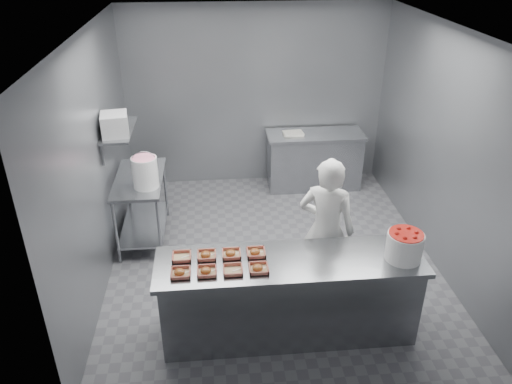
% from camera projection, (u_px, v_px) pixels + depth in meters
% --- Properties ---
extents(floor, '(4.50, 4.50, 0.00)m').
position_uv_depth(floor, '(272.00, 256.00, 6.39)').
color(floor, '#4C4C51').
rests_on(floor, ground).
extents(ceiling, '(4.50, 4.50, 0.00)m').
position_uv_depth(ceiling, '(276.00, 30.00, 5.07)').
color(ceiling, white).
rests_on(ceiling, wall_back).
extents(wall_back, '(4.00, 0.04, 2.80)m').
position_uv_depth(wall_back, '(256.00, 97.00, 7.71)').
color(wall_back, slate).
rests_on(wall_back, ground).
extents(wall_left, '(0.04, 4.50, 2.80)m').
position_uv_depth(wall_left, '(96.00, 162.00, 5.56)').
color(wall_left, slate).
rests_on(wall_left, ground).
extents(wall_right, '(0.04, 4.50, 2.80)m').
position_uv_depth(wall_right, '(441.00, 149.00, 5.90)').
color(wall_right, slate).
rests_on(wall_right, ground).
extents(service_counter, '(2.60, 0.70, 0.90)m').
position_uv_depth(service_counter, '(289.00, 297.00, 4.99)').
color(service_counter, slate).
rests_on(service_counter, ground).
extents(prep_table, '(0.60, 1.20, 0.90)m').
position_uv_depth(prep_table, '(141.00, 199.00, 6.50)').
color(prep_table, slate).
rests_on(prep_table, ground).
extents(back_counter, '(1.50, 0.60, 0.90)m').
position_uv_depth(back_counter, '(314.00, 160.00, 7.92)').
color(back_counter, slate).
rests_on(back_counter, ground).
extents(wall_shelf, '(0.35, 0.90, 0.03)m').
position_uv_depth(wall_shelf, '(119.00, 130.00, 6.04)').
color(wall_shelf, slate).
rests_on(wall_shelf, wall_left).
extents(tray_0, '(0.19, 0.18, 0.06)m').
position_uv_depth(tray_0, '(180.00, 273.00, 4.57)').
color(tray_0, tan).
rests_on(tray_0, service_counter).
extents(tray_1, '(0.19, 0.18, 0.06)m').
position_uv_depth(tray_1, '(207.00, 271.00, 4.59)').
color(tray_1, tan).
rests_on(tray_1, service_counter).
extents(tray_2, '(0.19, 0.18, 0.04)m').
position_uv_depth(tray_2, '(233.00, 270.00, 4.61)').
color(tray_2, tan).
rests_on(tray_2, service_counter).
extents(tray_3, '(0.19, 0.18, 0.06)m').
position_uv_depth(tray_3, '(258.00, 268.00, 4.63)').
color(tray_3, tan).
rests_on(tray_3, service_counter).
extents(tray_4, '(0.19, 0.18, 0.04)m').
position_uv_depth(tray_4, '(182.00, 257.00, 4.80)').
color(tray_4, tan).
rests_on(tray_4, service_counter).
extents(tray_5, '(0.19, 0.18, 0.06)m').
position_uv_depth(tray_5, '(206.00, 255.00, 4.81)').
color(tray_5, tan).
rests_on(tray_5, service_counter).
extents(tray_6, '(0.19, 0.18, 0.06)m').
position_uv_depth(tray_6, '(231.00, 254.00, 4.83)').
color(tray_6, tan).
rests_on(tray_6, service_counter).
extents(tray_7, '(0.19, 0.18, 0.06)m').
position_uv_depth(tray_7, '(256.00, 252.00, 4.85)').
color(tray_7, tan).
rests_on(tray_7, service_counter).
extents(worker, '(0.72, 0.62, 1.68)m').
position_uv_depth(worker, '(326.00, 230.00, 5.37)').
color(worker, white).
rests_on(worker, ground).
extents(strawberry_tub, '(0.35, 0.35, 0.29)m').
position_uv_depth(strawberry_tub, '(405.00, 245.00, 4.73)').
color(strawberry_tub, white).
rests_on(strawberry_tub, service_counter).
extents(glaze_bucket, '(0.32, 0.31, 0.47)m').
position_uv_depth(glaze_bucket, '(145.00, 172.00, 6.04)').
color(glaze_bucket, white).
rests_on(glaze_bucket, prep_table).
extents(bucket_lid, '(0.36, 0.36, 0.02)m').
position_uv_depth(bucket_lid, '(146.00, 167.00, 6.61)').
color(bucket_lid, white).
rests_on(bucket_lid, prep_table).
extents(rag, '(0.16, 0.15, 0.02)m').
position_uv_depth(rag, '(139.00, 165.00, 6.67)').
color(rag, '#CCB28C').
rests_on(rag, prep_table).
extents(appliance, '(0.35, 0.38, 0.26)m').
position_uv_depth(appliance, '(115.00, 124.00, 5.80)').
color(appliance, gray).
rests_on(appliance, wall_shelf).
extents(paper_stack, '(0.31, 0.24, 0.04)m').
position_uv_depth(paper_stack, '(293.00, 133.00, 7.67)').
color(paper_stack, silver).
rests_on(paper_stack, back_counter).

